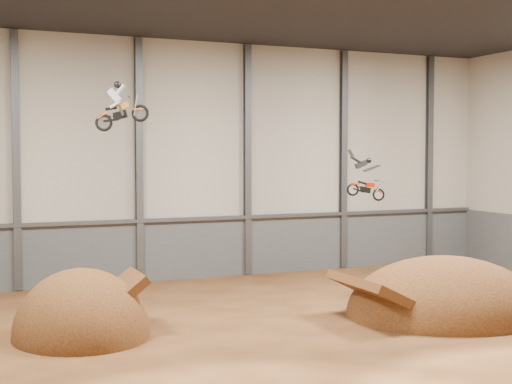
# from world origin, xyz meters

# --- Properties ---
(floor) EXTENTS (40.00, 40.00, 0.00)m
(floor) POSITION_xyz_m (0.00, 0.00, 0.00)
(floor) COLOR #452612
(floor) RESTS_ON ground
(back_wall) EXTENTS (40.00, 0.10, 14.00)m
(back_wall) POSITION_xyz_m (0.00, 15.00, 7.00)
(back_wall) COLOR #B5AEA0
(back_wall) RESTS_ON ground
(lower_band_back) EXTENTS (39.80, 0.18, 3.50)m
(lower_band_back) POSITION_xyz_m (0.00, 14.90, 1.75)
(lower_band_back) COLOR #505257
(lower_band_back) RESTS_ON ground
(steel_rail) EXTENTS (39.80, 0.35, 0.20)m
(steel_rail) POSITION_xyz_m (0.00, 14.75, 3.55)
(steel_rail) COLOR #47494F
(steel_rail) RESTS_ON lower_band_back
(steel_column_1) EXTENTS (0.40, 0.36, 13.90)m
(steel_column_1) POSITION_xyz_m (-10.00, 14.80, 7.00)
(steel_column_1) COLOR #47494F
(steel_column_1) RESTS_ON ground
(steel_column_2) EXTENTS (0.40, 0.36, 13.90)m
(steel_column_2) POSITION_xyz_m (-3.33, 14.80, 7.00)
(steel_column_2) COLOR #47494F
(steel_column_2) RESTS_ON ground
(steel_column_3) EXTENTS (0.40, 0.36, 13.90)m
(steel_column_3) POSITION_xyz_m (3.33, 14.80, 7.00)
(steel_column_3) COLOR #47494F
(steel_column_3) RESTS_ON ground
(steel_column_4) EXTENTS (0.40, 0.36, 13.90)m
(steel_column_4) POSITION_xyz_m (10.00, 14.80, 7.00)
(steel_column_4) COLOR #47494F
(steel_column_4) RESTS_ON ground
(steel_column_5) EXTENTS (0.40, 0.36, 13.90)m
(steel_column_5) POSITION_xyz_m (16.67, 14.80, 7.00)
(steel_column_5) COLOR #47494F
(steel_column_5) RESTS_ON ground
(takeoff_ramp) EXTENTS (5.47, 6.31, 5.47)m
(takeoff_ramp) POSITION_xyz_m (-8.41, 3.79, 0.00)
(takeoff_ramp) COLOR #402210
(takeoff_ramp) RESTS_ON ground
(landing_ramp) EXTENTS (9.27, 8.20, 5.35)m
(landing_ramp) POSITION_xyz_m (7.58, 1.25, 0.00)
(landing_ramp) COLOR #402210
(landing_ramp) RESTS_ON ground
(fmx_rider_a) EXTENTS (2.98, 1.72, 2.68)m
(fmx_rider_a) POSITION_xyz_m (-6.13, 5.84, 9.64)
(fmx_rider_a) COLOR #C35E1D
(fmx_rider_b) EXTENTS (3.01, 1.40, 2.63)m
(fmx_rider_b) POSITION_xyz_m (5.21, 4.41, 6.31)
(fmx_rider_b) COLOR red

